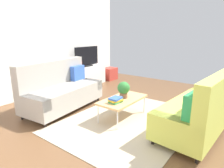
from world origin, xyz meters
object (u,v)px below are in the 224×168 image
at_px(coffee_table, 123,100).
at_px(bottle_0, 81,64).
at_px(tv_console, 87,76).
at_px(vase_1, 76,65).
at_px(couch_green, 201,109).
at_px(tv, 87,57).
at_px(storage_trunk, 110,74).
at_px(potted_plant, 124,89).
at_px(couch_beige, 62,90).
at_px(vase_0, 72,67).
at_px(table_book_0, 116,102).

height_order(coffee_table, bottle_0, bottle_0).
bearing_deg(tv_console, vase_1, 173.43).
height_order(couch_green, bottle_0, couch_green).
bearing_deg(tv, coffee_table, -121.12).
height_order(storage_trunk, potted_plant, potted_plant).
distance_m(coffee_table, storage_trunk, 3.47).
height_order(couch_beige, tv, tv).
bearing_deg(storage_trunk, tv, 175.84).
height_order(coffee_table, potted_plant, potted_plant).
bearing_deg(vase_0, couch_green, -98.77).
bearing_deg(tv_console, storage_trunk, -5.19).
height_order(potted_plant, bottle_0, bottle_0).
distance_m(storage_trunk, bottle_0, 1.48).
bearing_deg(potted_plant, couch_beige, 107.74).
xyz_separation_m(tv, table_book_0, (-1.73, -2.44, -0.52)).
xyz_separation_m(tv_console, vase_1, (-0.43, 0.05, 0.41)).
xyz_separation_m(couch_beige, vase_0, (1.28, 1.07, 0.26)).
xyz_separation_m(coffee_table, tv_console, (1.46, 2.44, -0.07)).
bearing_deg(vase_0, table_book_0, -114.64).
distance_m(vase_0, bottle_0, 0.32).
relative_size(couch_green, vase_0, 15.27).
bearing_deg(couch_green, bottle_0, 80.83).
distance_m(couch_green, coffee_table, 1.45).
distance_m(tv, bottle_0, 0.35).
xyz_separation_m(tv, storage_trunk, (1.10, -0.08, -0.73)).
relative_size(table_book_0, vase_0, 1.87).
distance_m(tv_console, potted_plant, 2.81).
bearing_deg(coffee_table, vase_0, 70.52).
bearing_deg(tv, couch_green, -107.12).
xyz_separation_m(vase_0, vase_1, (0.15, 0.00, 0.03)).
relative_size(storage_trunk, vase_1, 2.91).
height_order(storage_trunk, bottle_0, bottle_0).
bearing_deg(coffee_table, tv, 58.88).
height_order(couch_beige, vase_1, couch_beige).
relative_size(vase_1, bottle_0, 0.83).
relative_size(storage_trunk, potted_plant, 1.54).
height_order(couch_green, tv_console, couch_green).
bearing_deg(storage_trunk, vase_0, 174.90).
xyz_separation_m(couch_green, tv, (1.18, 3.84, 0.51)).
bearing_deg(vase_1, couch_beige, -143.08).
bearing_deg(tv_console, bottle_0, -171.88).
distance_m(couch_green, table_book_0, 1.50).
relative_size(couch_beige, vase_1, 11.10).
relative_size(couch_beige, storage_trunk, 3.82).
bearing_deg(vase_1, potted_plant, -111.48).
xyz_separation_m(table_book_0, vase_1, (1.30, 2.51, 0.29)).
xyz_separation_m(storage_trunk, vase_0, (-1.68, 0.15, 0.48)).
relative_size(tv, potted_plant, 2.96).
xyz_separation_m(tv_console, vase_0, (-0.58, 0.05, 0.38)).
xyz_separation_m(potted_plant, vase_0, (0.83, 2.47, 0.10)).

